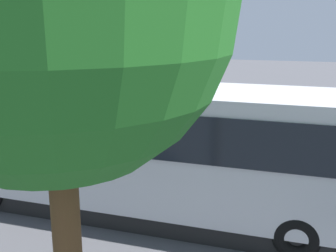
% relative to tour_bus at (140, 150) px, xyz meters
% --- Properties ---
extents(ground_plane, '(80.00, 80.00, 0.00)m').
position_rel_tour_bus_xyz_m(ground_plane, '(0.05, -4.13, -1.65)').
color(ground_plane, '#4C4C51').
extents(tour_bus, '(11.00, 2.81, 3.25)m').
position_rel_tour_bus_xyz_m(tour_bus, '(0.00, 0.00, 0.00)').
color(tour_bus, silver).
rests_on(tour_bus, ground_plane).
extents(spectator_far_left, '(0.57, 0.39, 1.77)m').
position_rel_tour_bus_xyz_m(spectator_far_left, '(-2.11, -3.07, -0.59)').
color(spectator_far_left, '#473823').
rests_on(spectator_far_left, ground_plane).
extents(spectator_left, '(0.58, 0.38, 1.79)m').
position_rel_tour_bus_xyz_m(spectator_left, '(-0.73, -2.69, -0.57)').
color(spectator_left, '#473823').
rests_on(spectator_left, ground_plane).
extents(spectator_centre, '(0.57, 0.33, 1.70)m').
position_rel_tour_bus_xyz_m(spectator_centre, '(0.21, -3.01, -0.64)').
color(spectator_centre, black).
rests_on(spectator_centre, ground_plane).
extents(spectator_right, '(0.57, 0.33, 1.71)m').
position_rel_tour_bus_xyz_m(spectator_right, '(1.52, -3.08, -0.62)').
color(spectator_right, black).
rests_on(spectator_right, ground_plane).
extents(parked_motorcycle_silver, '(2.05, 0.58, 0.99)m').
position_rel_tour_bus_xyz_m(parked_motorcycle_silver, '(2.72, -2.44, -1.16)').
color(parked_motorcycle_silver, black).
rests_on(parked_motorcycle_silver, ground_plane).
extents(stunt_motorcycle, '(1.73, 1.06, 1.94)m').
position_rel_tour_bus_xyz_m(stunt_motorcycle, '(2.25, -7.01, -0.58)').
color(stunt_motorcycle, black).
rests_on(stunt_motorcycle, ground_plane).
extents(traffic_cone, '(0.34, 0.34, 0.63)m').
position_rel_tour_bus_xyz_m(traffic_cone, '(0.35, -7.26, -1.34)').
color(traffic_cone, orange).
rests_on(traffic_cone, ground_plane).
extents(bay_line_b, '(0.13, 3.56, 0.01)m').
position_rel_tour_bus_xyz_m(bay_line_b, '(-3.60, -5.13, -1.64)').
color(bay_line_b, white).
rests_on(bay_line_b, ground_plane).
extents(bay_line_c, '(0.13, 3.69, 0.01)m').
position_rel_tour_bus_xyz_m(bay_line_c, '(-0.75, -5.13, -1.64)').
color(bay_line_c, white).
rests_on(bay_line_c, ground_plane).
extents(bay_line_d, '(0.14, 3.99, 0.01)m').
position_rel_tour_bus_xyz_m(bay_line_d, '(2.11, -5.13, -1.64)').
color(bay_line_d, white).
rests_on(bay_line_d, ground_plane).
extents(bay_line_e, '(0.14, 4.73, 0.01)m').
position_rel_tour_bus_xyz_m(bay_line_e, '(4.97, -5.13, -1.64)').
color(bay_line_e, white).
rests_on(bay_line_e, ground_plane).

